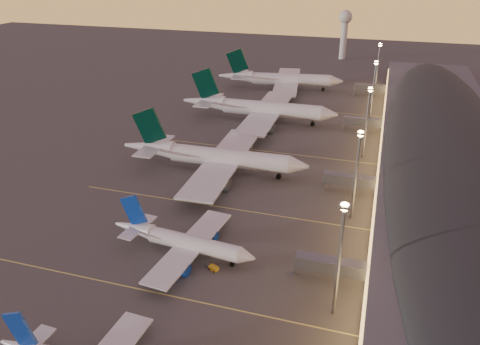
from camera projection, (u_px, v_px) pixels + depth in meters
The scene contains 10 objects.
ground at pixel (172, 280), 105.50m from camera, with size 700.00×700.00×0.00m, color #413E3C.
airliner_narrow_north at pixel (182, 241), 113.41m from camera, with size 38.29×34.34×13.67m.
airliner_wide_near at pixel (213, 157), 156.06m from camera, with size 64.58×58.73×20.69m.
airliner_wide_mid at pixel (258, 108), 203.45m from camera, with size 69.12×62.77×22.17m.
airliner_wide_far at pixel (280, 79), 251.31m from camera, with size 66.81×61.50×21.40m.
terminal_building at pixel (446, 156), 147.80m from camera, with size 56.35×255.00×17.46m.
light_masts at pixel (364, 129), 144.56m from camera, with size 2.20×217.20×25.90m.
radar_tower at pixel (345, 26), 318.27m from camera, with size 9.00×9.00×32.50m.
lane_markings at pixel (229, 200), 140.07m from camera, with size 90.00×180.36×0.00m.
baggage_tug_c at pixel (212, 267), 109.02m from camera, with size 3.57×2.49×0.99m.
Camera 1 is at (39.85, -76.79, 66.87)m, focal length 35.00 mm.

